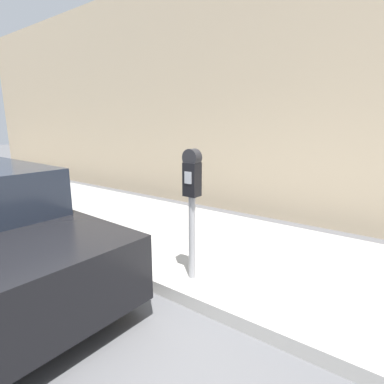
% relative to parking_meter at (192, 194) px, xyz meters
% --- Properties ---
extents(ground_plane, '(60.00, 60.00, 0.00)m').
position_rel_parking_meter_xyz_m(ground_plane, '(0.04, -1.14, -1.14)').
color(ground_plane, '#515154').
extents(sidewalk, '(24.00, 2.80, 0.15)m').
position_rel_parking_meter_xyz_m(sidewalk, '(0.04, 1.06, -1.07)').
color(sidewalk, '#9E9B96').
rests_on(sidewalk, ground_plane).
extents(building_facade, '(24.00, 0.30, 5.16)m').
position_rel_parking_meter_xyz_m(building_facade, '(0.04, 3.29, 1.44)').
color(building_facade, tan).
rests_on(building_facade, ground_plane).
extents(parking_meter, '(0.19, 0.14, 1.48)m').
position_rel_parking_meter_xyz_m(parking_meter, '(0.00, 0.00, 0.00)').
color(parking_meter, gray).
rests_on(parking_meter, sidewalk).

